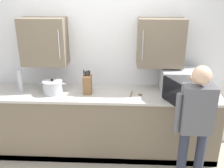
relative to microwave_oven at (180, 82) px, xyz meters
The scene contains 8 objects.
back_wall_tiled 1.17m from the microwave_oven, 164.21° to the left, with size 4.27×0.44×2.88m.
counter_unit 1.26m from the microwave_oven, behind, with size 3.26×0.67×0.95m.
microwave_oven is the anchor object (origin of this frame).
knife_block 1.27m from the microwave_oven, behind, with size 0.11×0.15×0.34m.
stock_pot 1.74m from the microwave_oven, behind, with size 0.37×0.27×0.21m.
wooden_spoon 0.62m from the microwave_oven, behind, with size 0.18×0.18×0.02m.
thermos_flask 2.20m from the microwave_oven, behind, with size 0.08×0.08×0.31m.
person_figure 0.77m from the microwave_oven, 88.13° to the right, with size 0.44×0.56×1.57m.
Camera 1 is at (0.30, -2.54, 2.30)m, focal length 40.08 mm.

